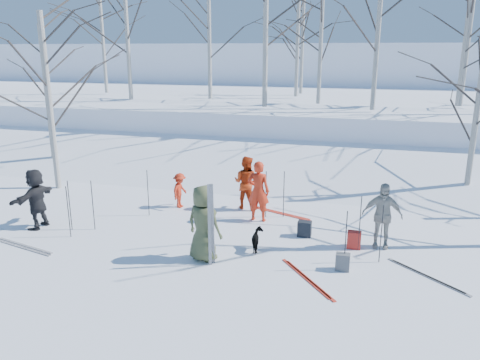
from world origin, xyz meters
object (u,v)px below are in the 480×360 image
(skier_redor_behind, at_px, (246,183))
(skier_olive_center, at_px, (203,223))
(skier_red_seated, at_px, (180,190))
(skier_red_north, at_px, (258,191))
(dog, at_px, (258,240))
(backpack_dark, at_px, (304,229))
(skier_cream_east, at_px, (382,215))
(skier_grey_west, at_px, (36,199))
(backpack_red, at_px, (354,240))
(backpack_grey, at_px, (343,262))

(skier_redor_behind, bearing_deg, skier_olive_center, 99.91)
(skier_red_seated, bearing_deg, skier_red_north, -95.30)
(skier_redor_behind, bearing_deg, skier_red_seated, 22.72)
(dog, height_order, backpack_dark, dog)
(skier_cream_east, bearing_deg, skier_redor_behind, 154.30)
(skier_cream_east, xyz_separation_m, skier_grey_west, (-8.77, -1.11, 0.00))
(skier_red_seated, relative_size, skier_grey_west, 0.66)
(backpack_red, bearing_deg, skier_cream_east, 22.17)
(skier_cream_east, relative_size, dog, 2.56)
(skier_cream_east, distance_m, backpack_dark, 1.95)
(skier_grey_west, distance_m, backpack_grey, 8.01)
(skier_red_seated, distance_m, dog, 3.88)
(skier_red_seated, distance_m, backpack_grey, 5.80)
(backpack_red, bearing_deg, skier_red_seated, 161.85)
(skier_olive_center, xyz_separation_m, dog, (1.06, 0.79, -0.61))
(skier_red_north, height_order, backpack_red, skier_red_north)
(skier_redor_behind, xyz_separation_m, backpack_red, (3.24, -2.13, -0.59))
(skier_grey_west, height_order, backpack_red, skier_grey_west)
(skier_redor_behind, height_order, backpack_grey, skier_redor_behind)
(backpack_dark, bearing_deg, backpack_red, -18.42)
(skier_grey_west, relative_size, backpack_dark, 4.02)
(skier_red_north, xyz_separation_m, skier_redor_behind, (-0.58, 0.90, -0.05))
(skier_red_north, xyz_separation_m, dog, (0.47, -2.00, -0.58))
(skier_redor_behind, relative_size, backpack_dark, 3.99)
(skier_red_north, bearing_deg, dog, 104.14)
(skier_grey_west, relative_size, dog, 2.57)
(skier_redor_behind, xyz_separation_m, skier_cream_east, (3.83, -1.89, 0.00))
(backpack_grey, bearing_deg, dog, 166.17)
(skier_red_seated, distance_m, skier_grey_west, 3.95)
(dog, height_order, backpack_grey, dog)
(skier_red_seated, bearing_deg, skier_cream_east, -98.99)
(dog, relative_size, backpack_dark, 1.56)
(skier_olive_center, bearing_deg, backpack_red, -137.98)
(skier_cream_east, bearing_deg, skier_red_seated, 166.39)
(dog, xyz_separation_m, backpack_red, (2.19, 0.77, -0.05))
(skier_olive_center, distance_m, skier_red_seated, 3.79)
(skier_redor_behind, distance_m, skier_red_seated, 2.00)
(skier_redor_behind, distance_m, skier_cream_east, 4.27)
(skier_cream_east, distance_m, backpack_red, 0.88)
(skier_red_north, relative_size, skier_cream_east, 1.06)
(skier_redor_behind, height_order, dog, skier_redor_behind)
(skier_olive_center, height_order, skier_grey_west, skier_olive_center)
(skier_redor_behind, distance_m, dog, 3.13)
(skier_redor_behind, xyz_separation_m, skier_grey_west, (-4.93, -2.99, 0.01))
(skier_red_north, bearing_deg, skier_red_seated, -9.39)
(skier_olive_center, bearing_deg, skier_grey_west, 8.40)
(skier_red_north, bearing_deg, skier_cream_east, 164.13)
(dog, bearing_deg, skier_olive_center, 21.69)
(skier_red_seated, bearing_deg, dog, -124.40)
(skier_cream_east, height_order, backpack_grey, skier_cream_east)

